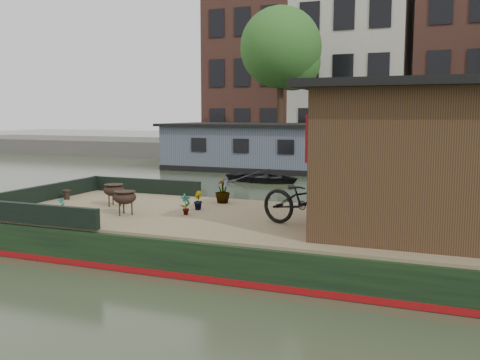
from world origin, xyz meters
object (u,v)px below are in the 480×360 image
at_px(bicycle, 308,200).
at_px(dinghy, 263,174).
at_px(brazier_front, 125,203).
at_px(cabin, 436,157).
at_px(potted_plant_a, 185,204).
at_px(brazier_rear, 114,195).

bearing_deg(bicycle, dinghy, 39.51).
height_order(bicycle, brazier_front, bicycle).
relative_size(cabin, potted_plant_a, 9.96).
bearing_deg(cabin, brazier_front, -173.28).
xyz_separation_m(cabin, bicycle, (-1.99, -0.45, -0.75)).
distance_m(bicycle, brazier_rear, 4.35).
distance_m(bicycle, potted_plant_a, 2.49).
relative_size(brazier_rear, dinghy, 0.16).
height_order(brazier_rear, dinghy, brazier_rear).
distance_m(potted_plant_a, brazier_rear, 1.88).
relative_size(brazier_front, brazier_rear, 1.00).
distance_m(potted_plant_a, brazier_front, 1.15).
bearing_deg(bicycle, cabin, -61.11).
bearing_deg(dinghy, potted_plant_a, -157.73).
bearing_deg(dinghy, brazier_front, -163.90).
height_order(brazier_front, dinghy, brazier_front).
xyz_separation_m(cabin, dinghy, (-6.40, 9.82, -1.57)).
bearing_deg(brazier_front, brazier_rear, 135.78).
relative_size(cabin, brazier_front, 8.65).
relative_size(cabin, bicycle, 2.22).
height_order(cabin, brazier_front, cabin).
height_order(potted_plant_a, dinghy, potted_plant_a).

